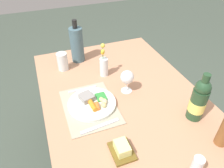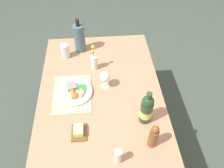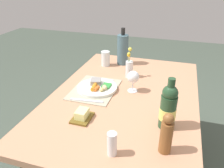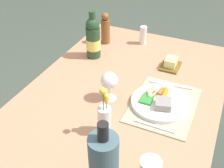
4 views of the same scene
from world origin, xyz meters
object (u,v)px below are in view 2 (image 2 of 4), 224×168
at_px(fork, 73,78).
at_px(dinner_plate, 75,91).
at_px(knife, 73,111).
at_px(cooler_bottle, 80,38).
at_px(dining_table, 101,100).
at_px(pepper_mill, 154,137).
at_px(butter_dish, 79,131).
at_px(wine_glass, 105,77).
at_px(flower_vase, 94,61).
at_px(wine_bottle, 147,109).
at_px(salt_shaker, 118,156).
at_px(water_tumbler, 66,52).

bearing_deg(fork, dinner_plate, 8.01).
height_order(knife, cooler_bottle, cooler_bottle).
xyz_separation_m(dining_table, pepper_mill, (0.46, 0.30, 0.20)).
distance_m(dining_table, butter_dish, 0.40).
distance_m(pepper_mill, wine_glass, 0.58).
bearing_deg(dining_table, pepper_mill, 33.64).
xyz_separation_m(fork, cooler_bottle, (-0.36, 0.06, 0.12)).
relative_size(dinner_plate, flower_vase, 1.17).
distance_m(knife, wine_glass, 0.34).
relative_size(butter_dish, cooler_bottle, 0.41).
xyz_separation_m(fork, flower_vase, (-0.11, 0.18, 0.07)).
distance_m(flower_vase, wine_glass, 0.23).
bearing_deg(knife, pepper_mill, 53.94).
relative_size(wine_bottle, salt_shaker, 2.42).
distance_m(fork, water_tumbler, 0.29).
distance_m(salt_shaker, wine_glass, 0.61).
bearing_deg(knife, flower_vase, 152.54).
bearing_deg(wine_glass, dining_table, -34.72).
height_order(fork, knife, same).
xyz_separation_m(dinner_plate, wine_bottle, (0.28, 0.49, 0.10)).
height_order(dining_table, water_tumbler, water_tumbler).
xyz_separation_m(dining_table, knife, (0.16, -0.21, 0.11)).
bearing_deg(flower_vase, salt_shaker, 8.07).
distance_m(fork, wine_bottle, 0.68).
height_order(water_tumbler, cooler_bottle, cooler_bottle).
relative_size(flower_vase, pepper_mill, 1.16).
bearing_deg(wine_glass, dinner_plate, -77.66).
bearing_deg(pepper_mill, dinner_plate, -132.83).
bearing_deg(dinner_plate, fork, -172.81).
bearing_deg(water_tumbler, butter_dish, 9.19).
height_order(dinner_plate, cooler_bottle, cooler_bottle).
bearing_deg(flower_vase, fork, -58.80).
distance_m(butter_dish, cooler_bottle, 0.87).
height_order(pepper_mill, wine_glass, pepper_mill).
bearing_deg(knife, cooler_bottle, 169.73).
bearing_deg(dinner_plate, salt_shaker, 26.62).
relative_size(dining_table, wine_glass, 9.54).
distance_m(wine_bottle, flower_vase, 0.63).
xyz_separation_m(fork, salt_shaker, (0.71, 0.30, 0.05)).
distance_m(wine_bottle, cooler_bottle, 0.91).
xyz_separation_m(butter_dish, wine_glass, (-0.40, 0.20, 0.08)).
height_order(water_tumbler, flower_vase, flower_vase).
bearing_deg(pepper_mill, wine_glass, -152.99).
relative_size(water_tumbler, salt_shaker, 1.09).
distance_m(dinner_plate, fork, 0.16).
bearing_deg(dinner_plate, flower_vase, 148.55).
bearing_deg(pepper_mill, butter_dish, -104.29).
relative_size(dinner_plate, salt_shaker, 2.37).
distance_m(water_tumbler, wine_glass, 0.50).
xyz_separation_m(knife, wine_bottle, (0.11, 0.50, 0.11)).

